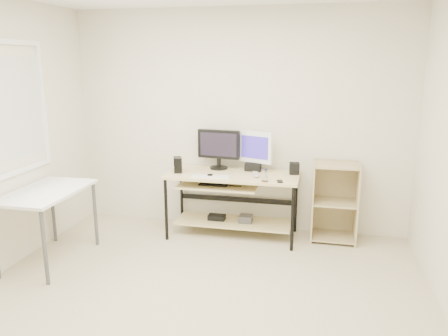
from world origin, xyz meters
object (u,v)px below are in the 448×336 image
desk (230,191)px  audio_controller (178,165)px  white_imac (255,148)px  black_monitor (219,147)px  side_table (46,198)px  shelf_unit (334,201)px

desk → audio_controller: bearing=-169.3°
white_imac → desk: bearing=-122.2°
desk → audio_controller: 0.67m
black_monitor → audio_controller: size_ratio=2.87×
side_table → audio_controller: audio_controller is taller
side_table → shelf_unit: shelf_unit is taller
shelf_unit → audio_controller: size_ratio=5.06×
white_imac → black_monitor: bearing=-160.2°
shelf_unit → desk: bearing=-172.2°
black_monitor → audio_controller: bearing=-137.3°
side_table → shelf_unit: bearing=23.3°
side_table → white_imac: (1.90, 1.25, 0.35)m
side_table → shelf_unit: 3.09m
side_table → audio_controller: bearing=41.7°
desk → shelf_unit: (1.18, 0.16, -0.09)m
black_monitor → white_imac: size_ratio=1.10×
white_imac → audio_controller: 0.91m
desk → shelf_unit: 1.19m
white_imac → audio_controller: size_ratio=2.60×
shelf_unit → audio_controller: 1.83m
desk → white_imac: bearing=37.4°
black_monitor → audio_controller: 0.54m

